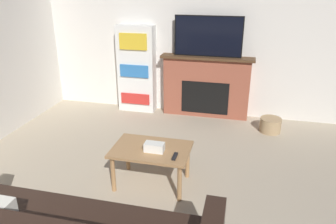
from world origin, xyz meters
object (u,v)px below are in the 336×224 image
at_px(tv, 208,36).
at_px(bookshelf, 137,69).
at_px(fireplace, 206,86).
at_px(storage_basket, 270,125).
at_px(coffee_table, 151,153).

height_order(tv, bookshelf, tv).
xyz_separation_m(fireplace, storage_basket, (1.10, -0.45, -0.42)).
bearing_deg(bookshelf, fireplace, 1.04).
bearing_deg(fireplace, storage_basket, -22.10).
bearing_deg(coffee_table, fireplace, 81.72).
bearing_deg(tv, bookshelf, -179.87).
bearing_deg(tv, storage_basket, -21.20).
bearing_deg(fireplace, tv, -90.00).
height_order(fireplace, storage_basket, fireplace).
xyz_separation_m(coffee_table, storage_basket, (1.43, 1.82, -0.29)).
bearing_deg(tv, coffee_table, -98.35).
height_order(fireplace, bookshelf, bookshelf).
xyz_separation_m(tv, bookshelf, (-1.25, -0.00, -0.62)).
relative_size(coffee_table, storage_basket, 2.69).
distance_m(tv, coffee_table, 2.47).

